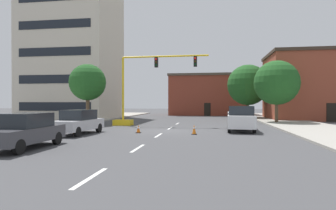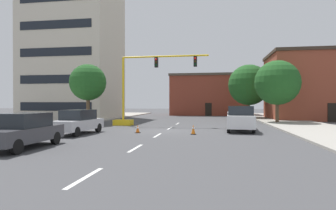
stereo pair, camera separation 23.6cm
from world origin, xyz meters
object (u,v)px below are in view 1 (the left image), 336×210
at_px(sedan_silver_near_left, 78,122).
at_px(traffic_cone_roadside_b, 194,130).
at_px(tree_right_far, 248,85).
at_px(pickup_truck_white, 241,119).
at_px(traffic_cone_roadside_a, 138,129).
at_px(sedan_dark_gray_mid_left, 25,131).
at_px(traffic_signal_gantry, 135,103).
at_px(tree_right_mid, 277,83).
at_px(tree_left_near, 88,82).

distance_m(sedan_silver_near_left, traffic_cone_roadside_b, 8.27).
height_order(tree_right_far, sedan_silver_near_left, tree_right_far).
bearing_deg(tree_right_far, pickup_truck_white, -98.86).
xyz_separation_m(sedan_silver_near_left, traffic_cone_roadside_a, (4.01, 1.49, -0.60)).
xyz_separation_m(sedan_silver_near_left, sedan_dark_gray_mid_left, (0.32, -6.28, 0.00)).
height_order(traffic_signal_gantry, sedan_silver_near_left, traffic_signal_gantry).
relative_size(tree_right_mid, tree_right_far, 0.89).
xyz_separation_m(tree_left_near, traffic_cone_roadside_a, (7.10, -6.74, -4.02)).
bearing_deg(pickup_truck_white, sedan_silver_near_left, -159.89).
relative_size(sedan_silver_near_left, traffic_cone_roadside_a, 7.83).
xyz_separation_m(tree_right_far, sedan_dark_gray_mid_left, (-14.26, -29.09, -3.90)).
xyz_separation_m(tree_right_mid, traffic_cone_roadside_b, (-8.29, -12.35, -4.08)).
xyz_separation_m(traffic_cone_roadside_a, traffic_cone_roadside_b, (4.16, -0.38, 0.06)).
distance_m(tree_right_far, tree_left_near, 22.91).
bearing_deg(tree_right_far, sedan_silver_near_left, -122.61).
bearing_deg(traffic_cone_roadside_a, tree_left_near, 136.47).
relative_size(traffic_signal_gantry, pickup_truck_white, 1.69).
height_order(tree_right_mid, traffic_cone_roadside_b, tree_right_mid).
distance_m(traffic_cone_roadside_a, traffic_cone_roadside_b, 4.18).
height_order(traffic_signal_gantry, tree_left_near, traffic_signal_gantry).
relative_size(tree_left_near, traffic_cone_roadside_b, 8.70).
height_order(tree_right_mid, sedan_dark_gray_mid_left, tree_right_mid).
xyz_separation_m(tree_left_near, traffic_cone_roadside_b, (11.26, -7.12, -3.96)).
xyz_separation_m(tree_right_mid, traffic_cone_roadside_a, (-12.46, -11.97, -4.14)).
relative_size(tree_right_far, traffic_cone_roadside_a, 13.07).
height_order(traffic_signal_gantry, pickup_truck_white, traffic_signal_gantry).
xyz_separation_m(tree_right_far, traffic_cone_roadside_b, (-6.41, -21.70, -4.44)).
height_order(tree_right_mid, tree_right_far, tree_right_far).
distance_m(tree_right_far, traffic_cone_roadside_a, 24.22).
height_order(tree_left_near, sedan_dark_gray_mid_left, tree_left_near).
bearing_deg(sedan_silver_near_left, traffic_signal_gantry, 76.79).
bearing_deg(tree_right_mid, traffic_cone_roadside_b, -123.88).
xyz_separation_m(pickup_truck_white, sedan_dark_gray_mid_left, (-11.38, -10.57, -0.09)).
height_order(traffic_signal_gantry, tree_right_far, tree_right_far).
distance_m(tree_right_mid, sedan_silver_near_left, 21.56).
bearing_deg(tree_right_mid, traffic_signal_gantry, -159.85).
bearing_deg(traffic_cone_roadside_b, tree_right_far, 73.54).
bearing_deg(tree_left_near, traffic_signal_gantry, -1.30).
distance_m(traffic_signal_gantry, tree_left_near, 5.39).
xyz_separation_m(tree_right_mid, sedan_dark_gray_mid_left, (-16.15, -19.74, -3.54)).
relative_size(tree_left_near, sedan_dark_gray_mid_left, 1.37).
bearing_deg(tree_right_mid, sedan_silver_near_left, -140.75).
bearing_deg(pickup_truck_white, tree_right_far, 81.14).
bearing_deg(tree_right_far, traffic_cone_roadside_b, -106.46).
relative_size(tree_left_near, sedan_silver_near_left, 1.34).
distance_m(pickup_truck_white, sedan_dark_gray_mid_left, 15.53).
bearing_deg(tree_left_near, pickup_truck_white, -14.92).
distance_m(tree_left_near, traffic_cone_roadside_a, 10.58).
distance_m(tree_right_far, sedan_dark_gray_mid_left, 32.63).
bearing_deg(tree_left_near, tree_right_far, 39.52).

